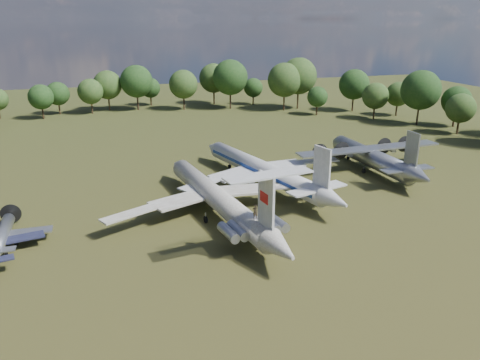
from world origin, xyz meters
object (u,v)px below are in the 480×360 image
object	(u,v)px
small_prop_northwest	(3,238)
person_on_il62	(255,211)
tu104_jet	(263,173)
an12_transport	(371,160)
il62_airliner	(217,202)

from	to	relation	value
small_prop_northwest	person_on_il62	bearing A→B (deg)	-18.63
tu104_jet	an12_transport	xyz separation A→B (m)	(22.81, 1.44, 0.01)
small_prop_northwest	person_on_il62	xyz separation A→B (m)	(30.84, -10.56, 4.08)
il62_airliner	tu104_jet	bearing A→B (deg)	35.93
an12_transport	person_on_il62	size ratio (longest dim) A/B	18.05
il62_airliner	small_prop_northwest	size ratio (longest dim) A/B	2.70
person_on_il62	tu104_jet	bearing A→B (deg)	-103.62
an12_transport	il62_airliner	bearing A→B (deg)	-161.96
il62_airliner	tu104_jet	xyz separation A→B (m)	(11.10, 10.88, 0.01)
an12_transport	small_prop_northwest	world-z (taller)	an12_transport
tu104_jet	person_on_il62	size ratio (longest dim) A/B	23.66
tu104_jet	an12_transport	world-z (taller)	an12_transport
il62_airliner	person_on_il62	distance (m)	12.61
il62_airliner	small_prop_northwest	xyz separation A→B (m)	(-29.03, -1.52, -0.97)
tu104_jet	an12_transport	bearing A→B (deg)	-11.32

